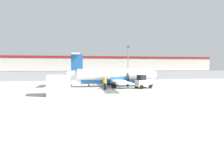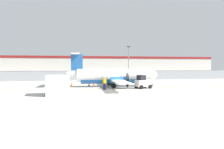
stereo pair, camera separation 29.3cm
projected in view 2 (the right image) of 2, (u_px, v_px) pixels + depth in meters
The scene contains 18 objects.
ground_plane at pixel (115, 89), 27.64m from camera, with size 140.00×140.00×0.01m.
perimeter_fence at pixel (101, 75), 43.34m from camera, with size 98.00×0.10×2.10m.
parking_lot_strip at pixel (96, 77), 54.71m from camera, with size 98.00×17.00×0.12m.
background_building at pixel (92, 65), 72.77m from camera, with size 91.00×8.10×6.50m.
commuter_airplane at pixel (115, 76), 30.12m from camera, with size 14.11×16.03×4.92m.
baggage_tug at pixel (143, 82), 27.84m from camera, with size 2.55×1.94×1.88m.
ground_crew_worker at pixel (105, 83), 26.27m from camera, with size 0.50×0.47×1.70m.
cargo_container at pixel (58, 85), 21.25m from camera, with size 2.56×2.19×2.20m.
traffic_cone_near_left at pixel (94, 83), 32.29m from camera, with size 0.36×0.36×0.64m.
traffic_cone_near_right at pixel (89, 84), 30.92m from camera, with size 0.36×0.36×0.64m.
traffic_cone_far_left at pixel (72, 84), 31.38m from camera, with size 0.36×0.36×0.64m.
parked_car_0 at pixel (45, 74), 55.90m from camera, with size 4.20×2.01×1.58m.
parked_car_1 at pixel (62, 74), 51.96m from camera, with size 4.21×2.02×1.58m.
parked_car_2 at pixel (85, 74), 57.79m from camera, with size 4.23×2.07×1.58m.
parked_car_3 at pixel (108, 73), 58.23m from camera, with size 4.28×2.16×1.58m.
parked_car_4 at pixel (124, 74), 55.13m from camera, with size 4.34×2.30×1.58m.
parked_car_5 at pixel (145, 73), 60.37m from camera, with size 4.27×2.14×1.58m.
apron_light_pole at pixel (129, 60), 41.87m from camera, with size 0.70×0.30×7.27m.
Camera 2 is at (-5.05, -25.06, 3.18)m, focal length 32.00 mm.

